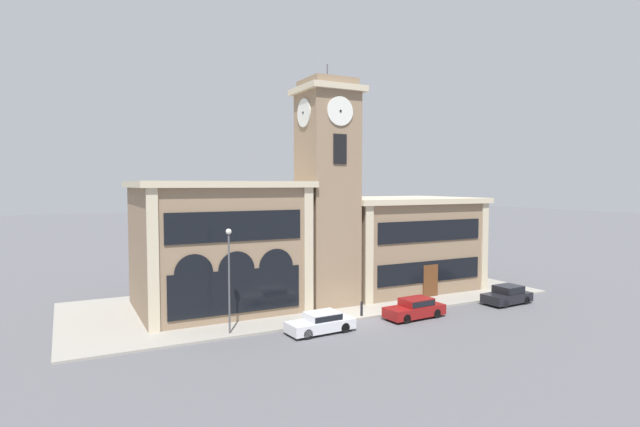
% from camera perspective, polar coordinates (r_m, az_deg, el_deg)
% --- Properties ---
extents(ground_plane, '(300.00, 300.00, 0.00)m').
position_cam_1_polar(ground_plane, '(35.71, 4.71, -12.02)').
color(ground_plane, '#56565B').
extents(sidewalk_kerb, '(38.15, 14.69, 0.15)m').
position_cam_1_polar(sidewalk_kerb, '(41.90, -0.72, -9.59)').
color(sidewalk_kerb, gray).
rests_on(sidewalk_kerb, ground_plane).
extents(clock_tower, '(4.60, 4.60, 18.67)m').
position_cam_1_polar(clock_tower, '(38.76, 0.83, 2.36)').
color(clock_tower, '#897056').
rests_on(clock_tower, ground_plane).
extents(town_hall_left_wing, '(12.20, 10.34, 9.69)m').
position_cam_1_polar(town_hall_left_wing, '(38.67, -11.73, -3.54)').
color(town_hall_left_wing, '#897056').
rests_on(town_hall_left_wing, ground_plane).
extents(town_hall_right_wing, '(13.52, 10.34, 8.26)m').
position_cam_1_polar(town_hall_right_wing, '(46.10, 8.67, -3.30)').
color(town_hall_right_wing, '#897056').
rests_on(town_hall_right_wing, ground_plane).
extents(parked_car_near, '(4.47, 2.03, 1.31)m').
position_cam_1_polar(parked_car_near, '(32.52, 0.11, -12.29)').
color(parked_car_near, silver).
rests_on(parked_car_near, ground_plane).
extents(parked_car_mid, '(4.56, 1.98, 1.42)m').
position_cam_1_polar(parked_car_mid, '(36.47, 10.80, -10.54)').
color(parked_car_mid, maroon).
rests_on(parked_car_mid, ground_plane).
extents(parked_car_far, '(4.10, 2.10, 1.46)m').
position_cam_1_polar(parked_car_far, '(42.61, 20.62, -8.65)').
color(parked_car_far, black).
rests_on(parked_car_far, ground_plane).
extents(street_lamp, '(0.36, 0.36, 6.57)m').
position_cam_1_polar(street_lamp, '(31.61, -10.36, -5.95)').
color(street_lamp, '#4C4C51').
rests_on(street_lamp, sidewalk_kerb).
extents(bollard, '(0.18, 0.18, 1.06)m').
position_cam_1_polar(bollard, '(36.04, 4.78, -10.78)').
color(bollard, black).
rests_on(bollard, sidewalk_kerb).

